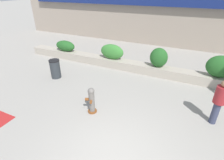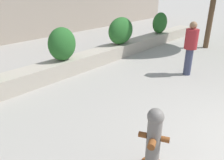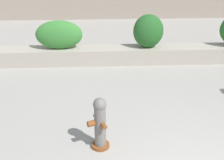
% 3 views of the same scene
% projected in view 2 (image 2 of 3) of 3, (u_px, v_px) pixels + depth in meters
% --- Properties ---
extents(planter_wall_low, '(18.00, 0.70, 0.50)m').
position_uv_depth(planter_wall_low, '(67.00, 66.00, 7.29)').
color(planter_wall_low, '#ADA393').
rests_on(planter_wall_low, ground).
extents(hedge_bush_2, '(0.95, 0.70, 1.06)m').
position_uv_depth(hedge_bush_2, '(62.00, 44.00, 6.91)').
color(hedge_bush_2, '#235B23').
rests_on(hedge_bush_2, planter_wall_low).
extents(hedge_bush_3, '(1.30, 0.70, 1.09)m').
position_uv_depth(hedge_bush_3, '(121.00, 31.00, 8.91)').
color(hedge_bush_3, '#235B23').
rests_on(hedge_bush_3, planter_wall_low).
extents(hedge_bush_4, '(1.05, 0.57, 1.03)m').
position_uv_depth(hedge_bush_4, '(160.00, 23.00, 11.05)').
color(hedge_bush_4, '#235B23').
rests_on(hedge_bush_4, planter_wall_low).
extents(fire_hydrant, '(0.48, 0.47, 1.08)m').
position_uv_depth(fire_hydrant, '(154.00, 139.00, 3.34)').
color(fire_hydrant, brown).
rests_on(fire_hydrant, ground).
extents(pedestrian, '(0.50, 0.50, 1.73)m').
position_uv_depth(pedestrian, '(191.00, 45.00, 6.91)').
color(pedestrian, '#383D56').
rests_on(pedestrian, ground).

